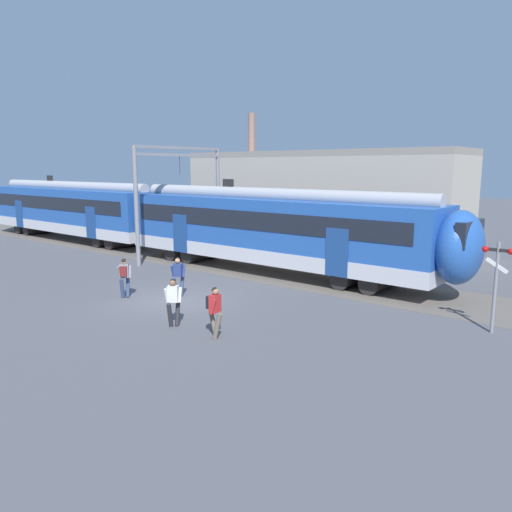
{
  "coord_description": "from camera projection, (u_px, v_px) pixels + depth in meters",
  "views": [
    {
      "loc": [
        15.09,
        -13.27,
        5.36
      ],
      "look_at": [
        1.76,
        3.03,
        1.6
      ],
      "focal_mm": 35.0,
      "sensor_mm": 36.0,
      "label": 1
    }
  ],
  "objects": [
    {
      "name": "ground_plane",
      "position": [
        176.0,
        300.0,
        20.46
      ],
      "size": [
        160.0,
        160.0,
        0.0
      ],
      "primitive_type": "plane",
      "color": "#515156"
    },
    {
      "name": "track_bed",
      "position": [
        136.0,
        250.0,
        32.76
      ],
      "size": [
        80.0,
        4.4,
        0.01
      ],
      "primitive_type": "cube",
      "color": "#605951",
      "rests_on": "ground"
    },
    {
      "name": "commuter_train",
      "position": [
        159.0,
        218.0,
        30.81
      ],
      "size": [
        38.05,
        3.07,
        4.73
      ],
      "color": "silver",
      "rests_on": "ground"
    },
    {
      "name": "pedestrian_grey",
      "position": [
        124.0,
        275.0,
        20.57
      ],
      "size": [
        0.5,
        0.69,
        1.67
      ],
      "color": "navy",
      "rests_on": "ground"
    },
    {
      "name": "pedestrian_navy",
      "position": [
        178.0,
        274.0,
        20.82
      ],
      "size": [
        0.52,
        0.71,
        1.67
      ],
      "color": "navy",
      "rests_on": "ground"
    },
    {
      "name": "pedestrian_white",
      "position": [
        173.0,
        298.0,
        16.89
      ],
      "size": [
        0.5,
        0.71,
        1.67
      ],
      "color": "#28282D",
      "rests_on": "ground"
    },
    {
      "name": "pedestrian_red",
      "position": [
        215.0,
        308.0,
        15.71
      ],
      "size": [
        0.67,
        0.54,
        1.67
      ],
      "color": "#6B6051",
      "rests_on": "ground"
    },
    {
      "name": "catenary_gantry",
      "position": [
        180.0,
        185.0,
        29.2
      ],
      "size": [
        0.24,
        6.64,
        6.53
      ],
      "color": "gray",
      "rests_on": "ground"
    },
    {
      "name": "crossing_signal",
      "position": [
        496.0,
        273.0,
        16.02
      ],
      "size": [
        0.96,
        0.22,
        3.0
      ],
      "color": "gray",
      "rests_on": "ground"
    },
    {
      "name": "background_building",
      "position": [
        317.0,
        200.0,
        33.4
      ],
      "size": [
        19.2,
        5.0,
        9.2
      ],
      "color": "#B2A899",
      "rests_on": "ground"
    }
  ]
}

